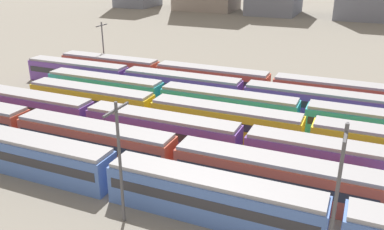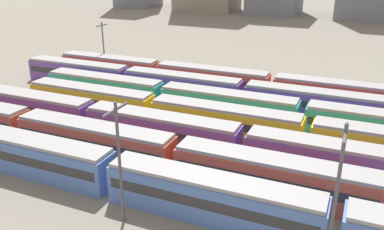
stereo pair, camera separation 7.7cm
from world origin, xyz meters
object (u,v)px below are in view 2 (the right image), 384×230
Objects in this scene: train_track_5 at (313,103)px; train_track_6 at (271,86)px; catenary_pole_1 at (103,44)px; catenary_pole_2 at (336,196)px; train_track_3 at (307,134)px; train_track_2 at (243,145)px; catenary_pole_0 at (119,158)px; train_track_1 at (95,140)px; train_track_0 at (212,197)px.

train_track_6 is (-6.68, 5.20, 0.00)m from train_track_5.
catenary_pole_1 is 0.82× the size of catenary_pole_2.
train_track_3 is 8.28× the size of catenary_pole_1.
train_track_6 is at bearing 142.12° from train_track_5.
catenary_pole_0 reaches higher than train_track_2.
catenary_pole_0 is at bearing -96.72° from train_track_6.
catenary_pole_0 is (8.75, -8.44, 3.78)m from train_track_1.
train_track_1 is 5.44× the size of catenary_pole_0.
catenary_pole_1 reaches higher than train_track_0.
catenary_pole_0 is 1.14× the size of catenary_pole_1.
train_track_1 is 0.60× the size of train_track_5.
train_track_2 and train_track_3 have the same top height.
catenary_pole_0 reaches higher than train_track_3.
train_track_0 is at bearing -18.98° from train_track_1.
catenary_pole_2 is (4.91, -28.76, 4.14)m from train_track_5.
catenary_pole_1 is at bearing 154.71° from train_track_3.
train_track_2 is (14.65, 5.20, 0.00)m from train_track_1.
train_track_1 and train_track_5 have the same top height.
train_track_0 is 16.44m from train_track_3.
catenary_pole_1 is at bearing 139.46° from catenary_pole_2.
catenary_pole_2 is (9.75, -13.16, 4.14)m from train_track_2.
train_track_6 is at bearing 108.85° from catenary_pole_2.
train_track_1 is 6.18× the size of catenary_pole_1.
train_track_3 is at bearing 27.13° from train_track_1.
train_track_6 is 34.89m from catenary_pole_0.
catenary_pole_1 is at bearing 175.04° from train_track_6.
train_track_3 is at bearing -64.36° from train_track_6.
train_track_6 is 31.56m from catenary_pole_1.
train_track_1 is 15.55m from train_track_2.
train_track_2 is at bearing -84.94° from train_track_6.
catenary_pole_1 reaches higher than train_track_5.
catenary_pole_2 is (42.87, -36.67, 1.00)m from catenary_pole_1.
train_track_3 is at bearing 58.51° from catenary_pole_0.
train_track_5 is at bearing 80.45° from train_track_0.
train_track_0 is at bearing -87.42° from train_track_2.
catenary_pole_2 is at bearing 1.78° from catenary_pole_0.
train_track_5 is 8.53× the size of catenary_pole_2.
train_track_2 and train_track_6 have the same top height.
catenary_pole_0 is (-10.74, -29.24, 3.78)m from train_track_5.
train_track_0 is 1.25× the size of train_track_3.
train_track_0 and train_track_5 have the same top height.
catenary_pole_1 is at bearing 126.23° from catenary_pole_0.
catenary_pole_1 is (-37.97, 7.92, 3.14)m from train_track_5.
train_track_0 is at bearing -108.36° from train_track_3.
train_track_5 is 8.47m from train_track_6.
train_track_2 and train_track_5 have the same top height.
train_track_3 is (5.65, 5.20, 0.00)m from train_track_2.
train_track_3 is at bearing 102.61° from catenary_pole_2.
train_track_2 is at bearing 126.54° from catenary_pole_2.
train_track_5 and train_track_6 have the same top height.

